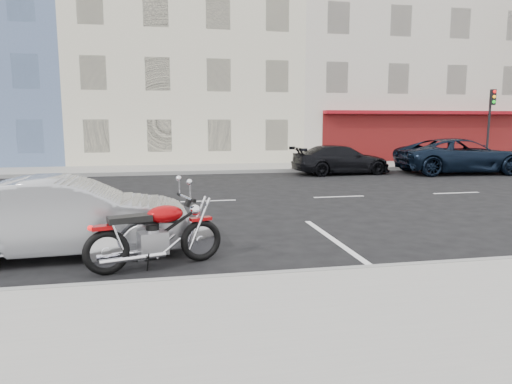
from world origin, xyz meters
The scene contains 12 objects.
ground centered at (0.00, 0.00, 0.00)m, with size 120.00×120.00×0.00m, color black.
sidewalk_far centered at (-5.00, 8.70, 0.07)m, with size 80.00×3.40×0.15m, color gray.
curb_near centered at (-5.00, -7.00, 0.08)m, with size 80.00×0.12×0.16m, color gray.
curb_far centered at (-5.00, 7.00, 0.08)m, with size 80.00×0.12×0.16m, color gray.
bldg_cream centered at (-2.00, 16.30, 5.75)m, with size 12.00×12.00×11.50m, color beige.
bldg_corner centered at (11.00, 16.30, 6.25)m, with size 14.00×12.00×12.50m, color beige.
traffic_light centered at (13.50, 8.33, 2.56)m, with size 0.26×0.30×3.80m.
fire_hydrant centered at (12.00, 8.50, 0.53)m, with size 0.20×0.20×0.72m.
motorcycle centered at (-2.59, -5.75, 0.50)m, with size 2.12×0.93×1.10m.
sedan_silver centered at (-4.79, -5.00, 0.67)m, with size 1.43×4.09×1.35m, color #989A9F.
suv_far centered at (9.71, 5.17, 0.78)m, with size 2.58×5.60×1.56m, color black.
car_far centered at (4.36, 5.91, 0.63)m, with size 1.77×4.36×1.27m, color black.
Camera 1 is at (-3.10, -13.04, 2.25)m, focal length 32.00 mm.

